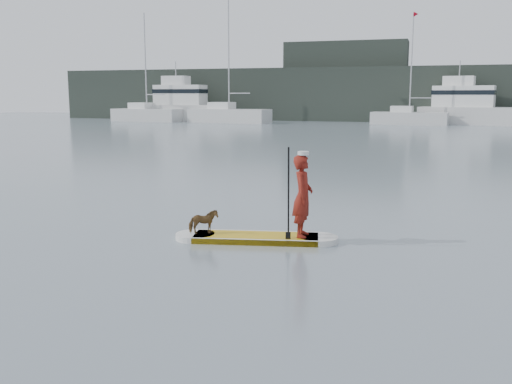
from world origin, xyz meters
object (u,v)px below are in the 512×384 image
(sailboat_a, at_px, (147,114))
(sailboat_d, at_px, (408,117))
(paddleboard, at_px, (256,238))
(sailboat_b, at_px, (229,114))
(dog, at_px, (203,222))
(paddler, at_px, (303,196))
(motor_yacht_b, at_px, (185,104))
(motor_yacht_a, at_px, (469,107))

(sailboat_a, relative_size, sailboat_d, 1.09)
(paddleboard, height_order, sailboat_b, sailboat_b)
(dog, distance_m, sailboat_b, 50.30)
(paddler, height_order, sailboat_b, sailboat_b)
(dog, height_order, sailboat_a, sailboat_a)
(paddleboard, xyz_separation_m, motor_yacht_b, (-24.03, 49.83, 1.82))
(paddleboard, height_order, motor_yacht_b, motor_yacht_b)
(paddler, distance_m, motor_yacht_a, 51.22)
(sailboat_a, height_order, sailboat_d, sailboat_a)
(sailboat_d, distance_m, motor_yacht_a, 6.34)
(paddleboard, distance_m, sailboat_d, 48.67)
(paddler, xyz_separation_m, dog, (-1.97, -0.39, -0.57))
(paddler, bearing_deg, sailboat_b, 16.24)
(sailboat_a, xyz_separation_m, sailboat_d, (28.61, 1.08, -0.05))
(motor_yacht_b, bearing_deg, motor_yacht_a, 1.23)
(paddleboard, relative_size, sailboat_a, 0.27)
(dog, relative_size, sailboat_d, 0.05)
(sailboat_a, bearing_deg, sailboat_b, 4.60)
(sailboat_a, distance_m, sailboat_d, 28.63)
(paddleboard, height_order, sailboat_a, sailboat_a)
(sailboat_d, bearing_deg, paddler, -84.77)
(dog, distance_m, sailboat_d, 48.91)
(paddler, xyz_separation_m, sailboat_d, (-0.09, 48.48, -0.16))
(motor_yacht_a, bearing_deg, sailboat_d, -147.61)
(paddler, bearing_deg, sailboat_d, -5.35)
(motor_yacht_b, bearing_deg, paddleboard, -65.36)
(paddler, height_order, motor_yacht_a, motor_yacht_a)
(sailboat_d, relative_size, motor_yacht_b, 1.07)
(sailboat_b, xyz_separation_m, motor_yacht_a, (24.39, 3.86, 0.87))
(sailboat_d, xyz_separation_m, motor_yacht_b, (-24.85, 1.17, 1.10))
(dog, bearing_deg, sailboat_d, -36.98)
(paddleboard, distance_m, motor_yacht_b, 55.35)
(motor_yacht_a, bearing_deg, paddleboard, -87.69)
(paddleboard, relative_size, sailboat_d, 0.30)
(sailboat_b, xyz_separation_m, sailboat_d, (18.62, 1.44, -0.14))
(dog, relative_size, sailboat_b, 0.04)
(paddler, relative_size, sailboat_b, 0.12)
(sailboat_b, bearing_deg, paddler, -60.04)
(paddleboard, height_order, motor_yacht_a, motor_yacht_a)
(sailboat_b, relative_size, motor_yacht_b, 1.30)
(dog, distance_m, motor_yacht_b, 55.08)
(sailboat_b, distance_m, motor_yacht_a, 24.71)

